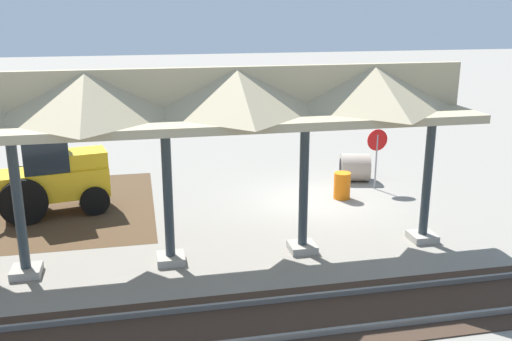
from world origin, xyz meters
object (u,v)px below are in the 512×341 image
Objects in this scene: traffic_barrel at (342,186)px; concrete_pipe at (355,167)px; stop_sign at (377,146)px; backhoe at (49,175)px.

concrete_pipe is at bearing -122.43° from traffic_barrel.
concrete_pipe is at bearing -72.19° from stop_sign.
stop_sign is at bearing -178.84° from backhoe.
stop_sign is 1.71× the size of concrete_pipe.
stop_sign is 2.01m from traffic_barrel.
stop_sign reaches higher than traffic_barrel.
backhoe reaches higher than traffic_barrel.
stop_sign is 10.93m from backhoe.
stop_sign is 1.54m from concrete_pipe.
traffic_barrel is (1.16, 1.83, -0.06)m from concrete_pipe.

